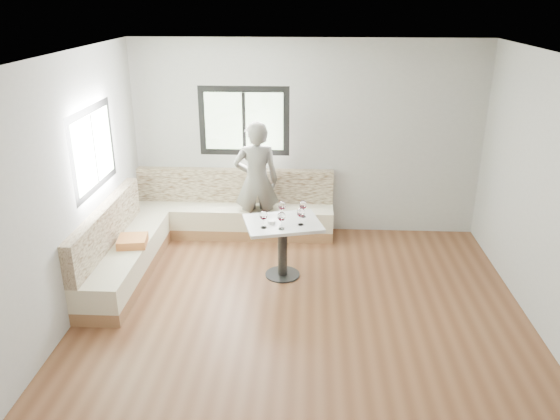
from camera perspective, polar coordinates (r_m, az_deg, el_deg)
name	(u,v)px	position (r m, az deg, el deg)	size (l,w,h in m)	color
room	(297,196)	(5.59, 1.78, 1.45)	(5.01, 5.01, 2.81)	brown
banquette	(190,229)	(7.61, -9.43, -1.95)	(2.90, 2.80, 0.95)	#9A6A46
table	(283,236)	(6.77, 0.27, -2.68)	(1.05, 0.91, 0.74)	black
person	(256,181)	(7.74, -2.48, 3.00)	(0.63, 0.42, 1.74)	#65625B
olive_ramekin	(271,222)	(6.64, -0.91, -1.24)	(0.09, 0.09, 0.04)	white
wine_glass_a	(264,216)	(6.47, -1.73, -0.62)	(0.10, 0.10, 0.22)	white
wine_glass_b	(281,217)	(6.43, 0.16, -0.75)	(0.10, 0.10, 0.22)	white
wine_glass_c	(301,213)	(6.55, 2.20, -0.33)	(0.10, 0.10, 0.22)	white
wine_glass_d	(282,206)	(6.76, 0.21, 0.41)	(0.10, 0.10, 0.22)	white
wine_glass_e	(303,205)	(6.79, 2.42, 0.49)	(0.10, 0.10, 0.22)	white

